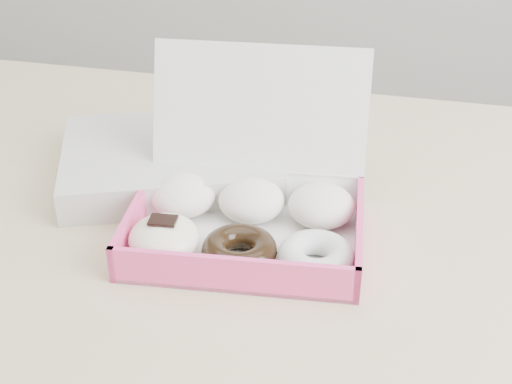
# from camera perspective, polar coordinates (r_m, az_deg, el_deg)

# --- Properties ---
(table) EXTENTS (1.20, 0.80, 0.75)m
(table) POSITION_cam_1_polar(r_m,az_deg,el_deg) (0.94, -1.26, -5.29)
(table) COLOR tan
(table) RESTS_ON ground
(donut_box) EXTENTS (0.29, 0.27, 0.19)m
(donut_box) POSITION_cam_1_polar(r_m,az_deg,el_deg) (0.83, -0.86, -1.57)
(donut_box) COLOR silver
(donut_box) RESTS_ON table
(newspapers) EXTENTS (0.34, 0.31, 0.04)m
(newspapers) POSITION_cam_1_polar(r_m,az_deg,el_deg) (0.97, -6.94, 2.58)
(newspapers) COLOR silver
(newspapers) RESTS_ON table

